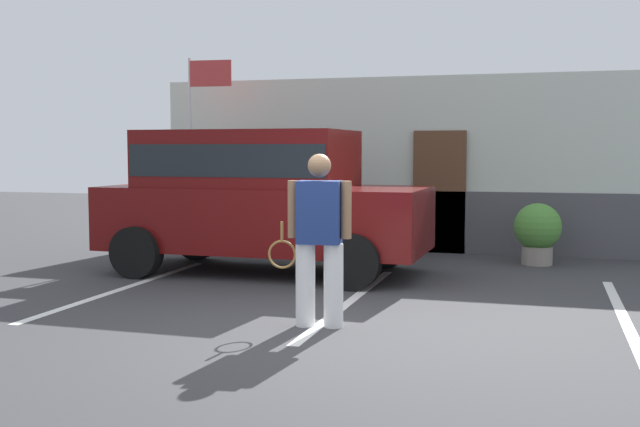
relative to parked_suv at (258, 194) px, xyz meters
The scene contains 9 objects.
ground_plane 3.85m from the parked_suv, 59.18° to the right, with size 40.00×40.00×0.00m, color #38383A.
parking_stripe_0 2.35m from the parked_suv, 125.98° to the right, with size 0.12×4.40×0.01m, color silver.
parking_stripe_1 2.70m from the parked_suv, 42.81° to the right, with size 0.12×4.40×0.01m, color silver.
parking_stripe_2 5.20m from the parked_suv, 19.12° to the right, with size 0.12×4.40×0.01m, color silver.
house_frontage 3.62m from the parked_suv, 58.39° to the left, with size 9.56×0.40×3.04m.
parked_suv is the anchor object (origin of this frame).
tennis_player_man 3.53m from the parked_suv, 59.32° to the right, with size 0.90×0.31×1.74m.
potted_plant_by_porch 4.36m from the parked_suv, 26.39° to the left, with size 0.72×0.72×0.95m.
flag_pole 3.01m from the parked_suv, 132.48° to the left, with size 0.80×0.08×3.37m.
Camera 1 is at (2.07, -7.20, 1.78)m, focal length 43.21 mm.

